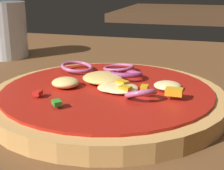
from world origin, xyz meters
name	(u,v)px	position (x,y,z in m)	size (l,w,h in m)	color
dining_table	(123,119)	(0.00, 0.00, 0.02)	(1.19, 0.94, 0.04)	brown
pizza	(107,96)	(-0.02, -0.01, 0.05)	(0.27, 0.27, 0.04)	tan
beer_glass	(4,33)	(-0.28, 0.19, 0.08)	(0.08, 0.08, 0.10)	silver
background_table	(184,13)	(-0.05, 1.38, 0.02)	(0.62, 0.68, 0.04)	#4C301C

